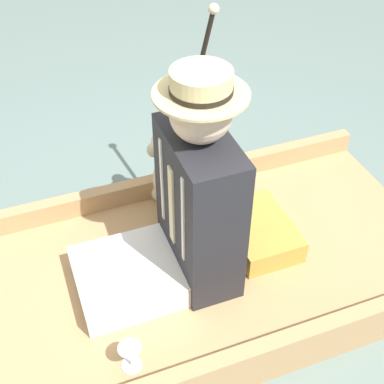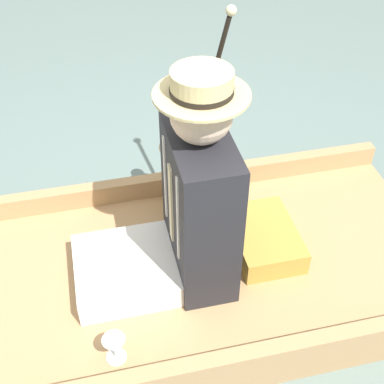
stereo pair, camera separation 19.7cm
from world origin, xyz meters
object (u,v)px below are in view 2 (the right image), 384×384
object	(u,v)px
wine_glass	(114,344)
walking_cane	(207,99)
teddy_bear	(181,168)
seated_person	(186,207)

from	to	relation	value
wine_glass	walking_cane	xyz separation A→B (m)	(0.79, -0.53, 0.46)
teddy_bear	seated_person	bearing A→B (deg)	170.32
wine_glass	walking_cane	world-z (taller)	walking_cane
seated_person	walking_cane	distance (m)	0.51
teddy_bear	walking_cane	world-z (taller)	walking_cane
seated_person	wine_glass	bearing A→B (deg)	127.09
teddy_bear	walking_cane	bearing A→B (deg)	-78.58
teddy_bear	walking_cane	size ratio (longest dim) A/B	0.48
teddy_bear	walking_cane	xyz separation A→B (m)	(0.02, -0.12, 0.33)
seated_person	walking_cane	xyz separation A→B (m)	(0.44, -0.19, 0.19)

